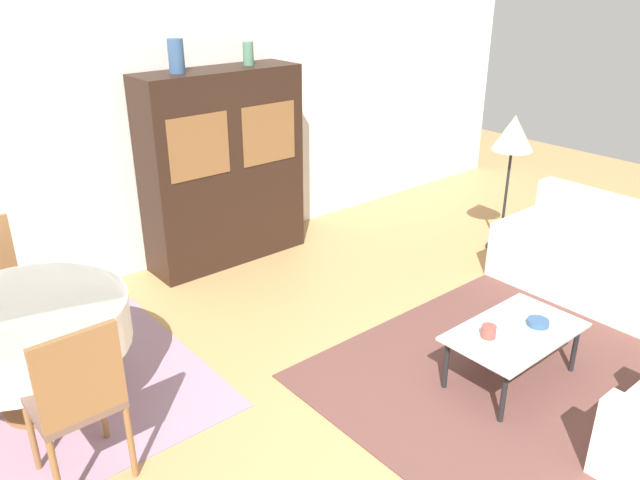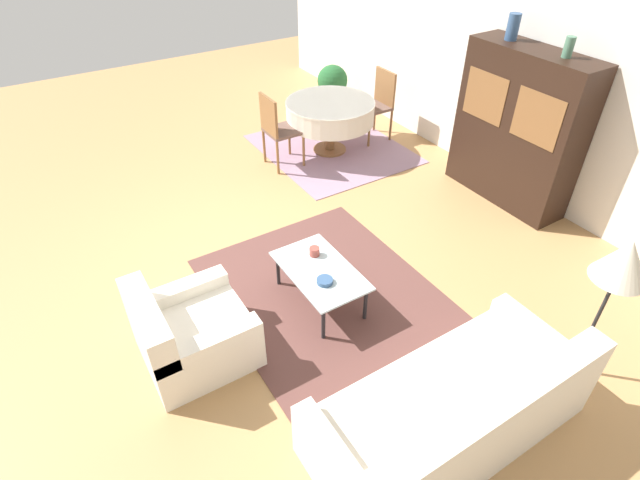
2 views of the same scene
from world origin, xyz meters
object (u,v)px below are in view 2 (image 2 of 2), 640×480
(bowl, at_px, (325,281))
(potted_plant, at_px, (332,83))
(armchair, at_px, (189,334))
(floor_lamp, at_px, (622,266))
(vase_tall, at_px, (513,27))
(coffee_table, at_px, (320,273))
(vase_short, at_px, (569,47))
(dining_table, at_px, (330,112))
(dining_chair_near, at_px, (277,127))
(display_cabinet, at_px, (518,129))
(dining_chair_far, at_px, (378,101))
(cup, at_px, (314,251))
(couch, at_px, (454,414))

(bowl, relative_size, potted_plant, 0.21)
(armchair, height_order, floor_lamp, floor_lamp)
(vase_tall, bearing_deg, floor_lamp, -31.62)
(coffee_table, relative_size, vase_short, 4.69)
(dining_table, xyz_separation_m, dining_chair_near, (0.00, -0.85, -0.02))
(display_cabinet, xyz_separation_m, vase_short, (0.34, 0.00, 1.02))
(dining_chair_far, bearing_deg, cup, 132.93)
(vase_short, bearing_deg, vase_tall, 180.00)
(dining_chair_far, bearing_deg, couch, 149.18)
(couch, height_order, dining_table, couch)
(armchair, bearing_deg, coffee_table, 89.94)
(coffee_table, relative_size, floor_lamp, 0.70)
(vase_tall, height_order, vase_short, vase_tall)
(potted_plant, bearing_deg, cup, -35.21)
(dining_chair_near, xyz_separation_m, potted_plant, (-1.39, 1.79, -0.18))
(cup, xyz_separation_m, vase_short, (0.14, 2.93, 1.49))
(coffee_table, bearing_deg, vase_tall, 104.83)
(couch, bearing_deg, armchair, 127.95)
(dining_chair_near, relative_size, vase_tall, 3.61)
(floor_lamp, distance_m, cup, 2.53)
(bowl, bearing_deg, vase_tall, 107.57)
(bowl, xyz_separation_m, vase_short, (-0.25, 3.06, 1.51))
(coffee_table, xyz_separation_m, dining_chair_near, (-2.60, 0.94, 0.22))
(cup, bearing_deg, couch, -0.37)
(couch, relative_size, armchair, 2.37)
(dining_chair_far, bearing_deg, coffee_table, 134.60)
(vase_tall, bearing_deg, bowl, -72.43)
(dining_table, distance_m, dining_chair_far, 0.85)
(floor_lamp, relative_size, cup, 13.96)
(display_cabinet, relative_size, dining_chair_near, 1.81)
(floor_lamp, relative_size, vase_short, 6.68)
(armchair, distance_m, display_cabinet, 4.35)
(coffee_table, height_order, bowl, bowl)
(coffee_table, xyz_separation_m, bowl, (0.17, -0.06, 0.06))
(dining_chair_far, relative_size, bowl, 6.81)
(dining_table, height_order, cup, dining_table)
(dining_chair_far, distance_m, vase_short, 2.89)
(dining_chair_far, height_order, vase_short, vase_short)
(dining_table, bearing_deg, dining_chair_near, -90.00)
(armchair, relative_size, floor_lamp, 0.64)
(floor_lamp, bearing_deg, dining_table, 174.70)
(dining_chair_near, height_order, potted_plant, dining_chair_near)
(floor_lamp, height_order, vase_tall, vase_tall)
(dining_chair_far, height_order, vase_tall, vase_tall)
(dining_chair_far, xyz_separation_m, bowl, (2.78, -2.70, -0.16))
(display_cabinet, xyz_separation_m, cup, (0.20, -2.93, -0.47))
(coffee_table, distance_m, dining_chair_near, 2.78)
(dining_chair_near, relative_size, vase_short, 4.91)
(couch, height_order, vase_tall, vase_tall)
(dining_chair_far, distance_m, potted_plant, 1.40)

